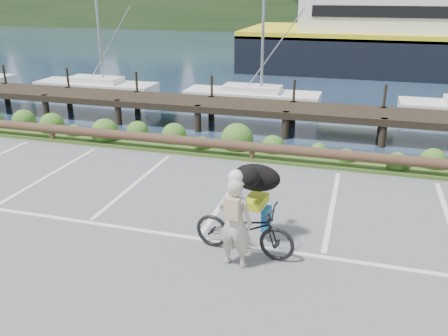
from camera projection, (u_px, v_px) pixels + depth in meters
The scene contains 7 objects.
ground at pixel (204, 230), 10.30m from camera, with size 72.00×72.00×0.00m, color #58585B.
harbor_backdrop at pixel (353, 19), 80.58m from camera, with size 170.00×160.00×30.00m.
vegetation_strip at pixel (257, 152), 15.04m from camera, with size 34.00×1.60×0.10m, color #3D5B21.
log_rail at pixel (252, 161), 14.43m from camera, with size 32.00×0.30×0.60m, color #443021, non-canonical shape.
bicycle at pixel (244, 228), 9.24m from camera, with size 0.72×2.05×1.08m, color black.
cyclist at pixel (235, 223), 8.70m from camera, with size 0.65×0.43×1.79m, color #BFB5A2.
dog at pixel (256, 178), 9.51m from camera, with size 0.98×0.48×0.57m, color black.
Camera 1 is at (3.00, -8.65, 4.92)m, focal length 38.00 mm.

